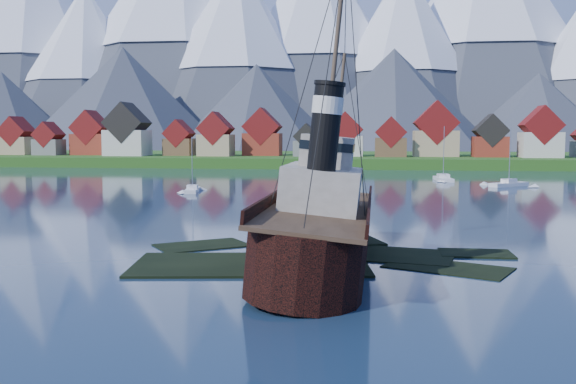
# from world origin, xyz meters

# --- Properties ---
(ground) EXTENTS (1400.00, 1400.00, 0.00)m
(ground) POSITION_xyz_m (0.00, 0.00, 0.00)
(ground) COLOR #192D47
(ground) RESTS_ON ground
(shoal) EXTENTS (31.71, 21.24, 1.14)m
(shoal) POSITION_xyz_m (1.78, 2.15, -0.35)
(shoal) COLOR black
(shoal) RESTS_ON ground
(shore_bank) EXTENTS (600.00, 80.00, 3.20)m
(shore_bank) POSITION_xyz_m (0.00, 170.00, 0.00)
(shore_bank) COLOR #2A4C15
(shore_bank) RESTS_ON ground
(seawall) EXTENTS (600.00, 2.50, 2.00)m
(seawall) POSITION_xyz_m (0.00, 132.00, 0.00)
(seawall) COLOR #3F3D38
(seawall) RESTS_ON ground
(town) EXTENTS (250.96, 16.69, 17.30)m
(town) POSITION_xyz_m (-33.12, 152.18, 8.99)
(town) COLOR maroon
(town) RESTS_ON ground
(mountains) EXTENTS (965.00, 340.00, 205.00)m
(mountains) POSITION_xyz_m (-0.79, 481.26, 89.34)
(mountains) COLOR #2D333D
(mountains) RESTS_ON ground
(tugboat_wreck) EXTENTS (7.27, 31.33, 24.83)m
(tugboat_wreck) POSITION_xyz_m (2.07, -0.17, 3.11)
(tugboat_wreck) COLOR black
(tugboat_wreck) RESTS_ON ground
(sailboat_a) EXTENTS (3.35, 8.41, 10.00)m
(sailboat_a) POSITION_xyz_m (-24.73, 58.20, 0.22)
(sailboat_a) COLOR silver
(sailboat_a) RESTS_ON ground
(sailboat_c) EXTENTS (8.27, 9.72, 13.24)m
(sailboat_c) POSITION_xyz_m (-4.17, 76.85, 0.30)
(sailboat_c) COLOR silver
(sailboat_c) RESTS_ON ground
(sailboat_d) EXTENTS (8.33, 7.19, 12.07)m
(sailboat_d) POSITION_xyz_m (32.51, 77.47, 0.28)
(sailboat_d) COLOR silver
(sailboat_d) RESTS_ON ground
(sailboat_e) EXTENTS (3.49, 10.71, 12.22)m
(sailboat_e) POSITION_xyz_m (21.57, 90.70, 0.27)
(sailboat_e) COLOR silver
(sailboat_e) RESTS_ON ground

